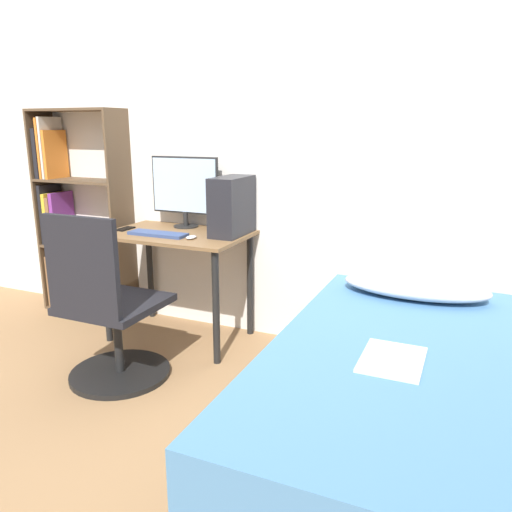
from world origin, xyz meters
TOP-DOWN VIEW (x-y plane):
  - ground_plane at (0.00, 0.00)m, footprint 14.00×14.00m
  - wall_back at (0.00, 1.37)m, footprint 8.00×0.05m
  - desk at (-0.27, 1.05)m, footprint 0.93×0.59m
  - bookshelf at (-1.35, 1.21)m, footprint 0.74×0.26m
  - office_chair at (-0.30, 0.36)m, footprint 0.57×0.57m
  - bed at (1.24, 0.35)m, footprint 1.03×1.99m
  - pillow at (1.24, 1.08)m, footprint 0.78×0.36m
  - magazine at (1.25, 0.22)m, footprint 0.24×0.32m
  - monitor at (-0.33, 1.24)m, footprint 0.51×0.17m
  - keyboard at (-0.34, 0.93)m, footprint 0.39×0.12m
  - pc_tower at (0.08, 1.14)m, footprint 0.17×0.36m
  - mouse at (-0.10, 0.93)m, footprint 0.06×0.09m
  - phone at (-0.66, 1.00)m, footprint 0.07×0.14m

SIDE VIEW (x-z plane):
  - ground_plane at x=0.00m, z-range 0.00..0.00m
  - bed at x=1.24m, z-range 0.00..0.49m
  - office_chair at x=-0.30m, z-range -0.12..0.86m
  - magazine at x=1.25m, z-range 0.50..0.51m
  - pillow at x=1.24m, z-range 0.50..0.61m
  - desk at x=-0.27m, z-range 0.24..0.97m
  - bookshelf at x=-1.35m, z-range -0.05..1.48m
  - phone at x=-0.66m, z-range 0.73..0.74m
  - keyboard at x=-0.34m, z-range 0.73..0.75m
  - mouse at x=-0.10m, z-range 0.73..0.75m
  - pc_tower at x=0.08m, z-range 0.73..1.10m
  - monitor at x=-0.33m, z-range 0.76..1.24m
  - wall_back at x=0.00m, z-range 0.00..2.50m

